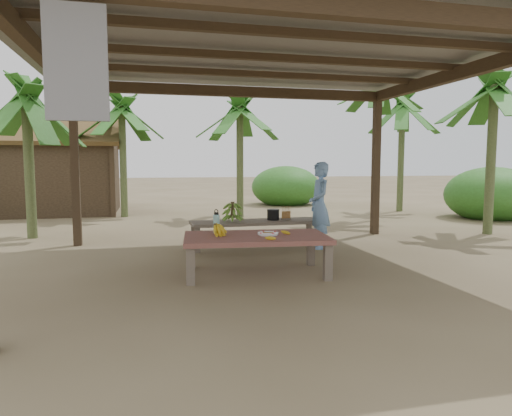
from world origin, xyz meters
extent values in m
plane|color=brown|center=(0.00, 0.00, 0.00)|extent=(80.00, 80.00, 0.00)
cube|color=black|center=(-2.80, 2.30, 1.35)|extent=(0.13, 0.13, 2.70)
cube|color=black|center=(2.80, 2.30, 1.35)|extent=(0.13, 0.13, 2.70)
cube|color=black|center=(0.00, -2.30, 2.70)|extent=(5.80, 0.14, 0.18)
cube|color=black|center=(0.00, 2.30, 2.70)|extent=(5.80, 0.14, 0.18)
cube|color=black|center=(-2.80, 0.00, 2.70)|extent=(0.14, 4.80, 0.18)
cube|color=black|center=(2.80, 0.00, 2.70)|extent=(0.14, 4.80, 0.18)
cube|color=slate|center=(0.00, 0.00, 2.92)|extent=(6.60, 5.60, 0.06)
cube|color=slate|center=(-2.10, -2.30, 2.15)|extent=(0.45, 0.05, 0.85)
cube|color=brown|center=(-1.15, -0.73, 0.22)|extent=(0.11, 0.11, 0.44)
cube|color=brown|center=(0.49, -0.91, 0.22)|extent=(0.11, 0.11, 0.44)
cube|color=brown|center=(-1.06, 0.10, 0.22)|extent=(0.11, 0.11, 0.44)
cube|color=brown|center=(0.57, -0.07, 0.22)|extent=(0.11, 0.11, 0.44)
cube|color=#9B3121|center=(-0.29, -0.40, 0.47)|extent=(1.90, 1.18, 0.06)
cube|color=brown|center=(-0.86, 1.17, 0.20)|extent=(0.08, 0.08, 0.40)
cube|color=brown|center=(1.19, 1.22, 0.20)|extent=(0.08, 0.08, 0.40)
cube|color=brown|center=(-0.88, 1.63, 0.20)|extent=(0.08, 0.08, 0.40)
cube|color=brown|center=(1.18, 1.68, 0.20)|extent=(0.08, 0.08, 0.40)
cube|color=brown|center=(0.16, 1.43, 0.42)|extent=(2.21, 0.66, 0.05)
cylinder|color=white|center=(-0.13, -0.42, 0.51)|extent=(0.24, 0.24, 0.01)
cylinder|color=white|center=(-0.13, -0.42, 0.52)|extent=(0.27, 0.27, 0.02)
cube|color=brown|center=(-0.13, -0.42, 0.53)|extent=(0.15, 0.12, 0.02)
ellipsoid|color=yellow|center=(-0.20, -0.78, 0.52)|extent=(0.14, 0.05, 0.04)
ellipsoid|color=yellow|center=(0.11, -0.39, 0.52)|extent=(0.12, 0.15, 0.04)
cylinder|color=#3AB7B1|center=(-0.74, -0.04, 0.62)|extent=(0.08, 0.08, 0.24)
cylinder|color=black|center=(-0.74, -0.04, 0.75)|extent=(0.06, 0.06, 0.03)
torus|color=black|center=(-0.74, -0.04, 0.78)|extent=(0.05, 0.01, 0.05)
cylinder|color=black|center=(0.46, 1.45, 0.54)|extent=(0.20, 0.20, 0.17)
imported|color=#678EC4|center=(1.15, 1.10, 0.72)|extent=(0.39, 0.55, 1.43)
cube|color=black|center=(-4.50, 8.00, 1.00)|extent=(4.00, 3.00, 2.00)
cube|color=brown|center=(-4.50, 7.15, 2.35)|extent=(4.40, 1.73, 1.00)
cube|color=brown|center=(-4.50, 8.85, 2.35)|extent=(4.40, 1.73, 1.00)
cylinder|color=#596638|center=(3.88, 4.29, 1.71)|extent=(0.18, 0.18, 3.41)
cylinder|color=#596638|center=(0.74, 5.72, 1.43)|extent=(0.18, 0.18, 2.87)
cylinder|color=#596638|center=(-2.22, 6.49, 1.44)|extent=(0.18, 0.18, 2.88)
cylinder|color=#596638|center=(5.00, 1.76, 1.47)|extent=(0.18, 0.18, 2.93)
cylinder|color=#596638|center=(-3.75, 3.31, 1.32)|extent=(0.18, 0.18, 2.64)
cylinder|color=#596638|center=(5.61, 6.08, 1.56)|extent=(0.18, 0.18, 3.12)
camera|label=1|loc=(-1.61, -5.96, 1.41)|focal=32.00mm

